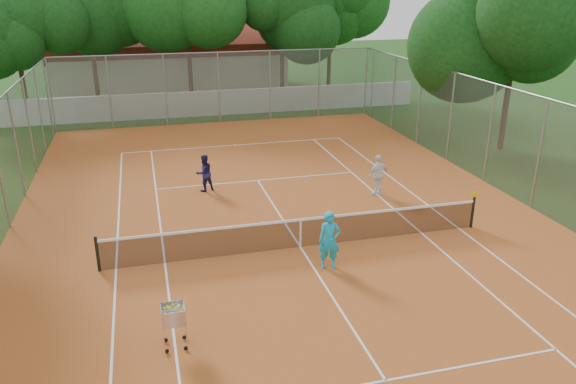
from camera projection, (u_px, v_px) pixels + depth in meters
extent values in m
plane|color=#173C10|center=(300.00, 248.00, 17.35)|extent=(120.00, 120.00, 0.00)
cube|color=#AC5621|center=(300.00, 247.00, 17.35)|extent=(18.00, 34.00, 0.02)
cube|color=white|center=(300.00, 247.00, 17.34)|extent=(10.98, 23.78, 0.01)
cube|color=black|center=(300.00, 233.00, 17.17)|extent=(11.88, 0.10, 0.98)
cube|color=slate|center=(301.00, 187.00, 16.65)|extent=(18.00, 34.00, 4.00)
cube|color=silver|center=(215.00, 103.00, 34.28)|extent=(26.00, 0.30, 1.50)
cube|color=beige|center=(170.00, 59.00, 42.33)|extent=(16.40, 9.00, 4.40)
cube|color=black|center=(206.00, 27.00, 35.49)|extent=(29.00, 19.00, 10.00)
imported|color=#179FC6|center=(329.00, 240.00, 15.83)|extent=(0.70, 0.54, 1.71)
imported|color=#1E1A4E|center=(204.00, 173.00, 21.77)|extent=(0.86, 0.76, 1.46)
imported|color=white|center=(378.00, 175.00, 21.33)|extent=(1.01, 0.66, 1.60)
cube|color=silver|center=(174.00, 325.00, 12.45)|extent=(0.69, 0.69, 1.13)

